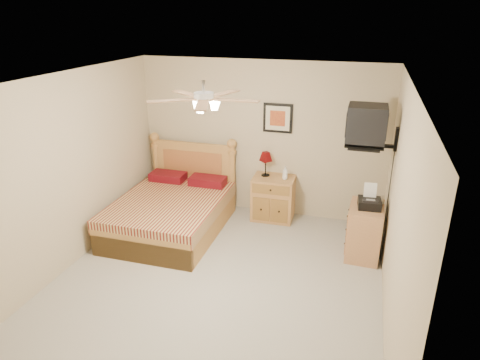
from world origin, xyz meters
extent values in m
plane|color=#9C988D|center=(0.00, 0.00, 0.00)|extent=(4.50, 4.50, 0.00)
cube|color=white|center=(0.00, 0.00, 2.50)|extent=(4.00, 4.50, 0.04)
cube|color=#BCAB8A|center=(0.00, 2.25, 1.25)|extent=(4.00, 0.04, 2.50)
cube|color=#BCAB8A|center=(0.00, -2.25, 1.25)|extent=(4.00, 0.04, 2.50)
cube|color=#BCAB8A|center=(-2.00, 0.00, 1.25)|extent=(0.04, 4.50, 2.50)
cube|color=#BCAB8A|center=(2.00, 0.00, 1.25)|extent=(0.04, 4.50, 2.50)
cube|color=#B6834A|center=(0.28, 2.00, 0.35)|extent=(0.67, 0.51, 0.71)
imported|color=white|center=(0.46, 1.99, 0.82)|extent=(0.11, 0.11, 0.22)
cube|color=black|center=(0.27, 2.23, 1.62)|extent=(0.46, 0.04, 0.46)
cube|color=#A26C41|center=(1.73, 1.24, 0.37)|extent=(0.46, 0.64, 0.74)
imported|color=#C0B79B|center=(1.70, 1.46, 0.76)|extent=(0.28, 0.34, 0.03)
imported|color=#9F927B|center=(1.73, 1.47, 0.78)|extent=(0.22, 0.29, 0.02)
camera|label=1|loc=(1.58, -4.21, 3.19)|focal=32.00mm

